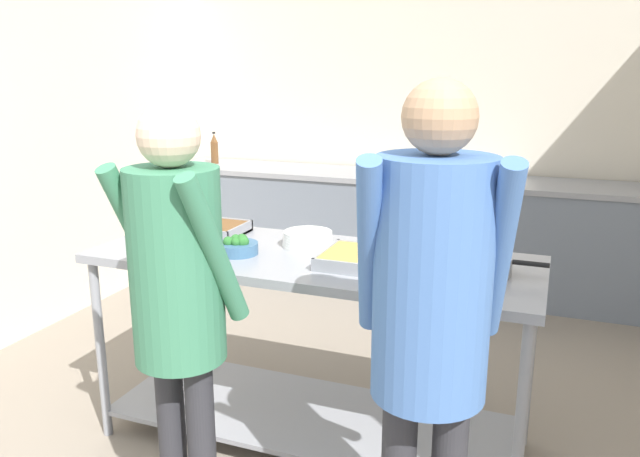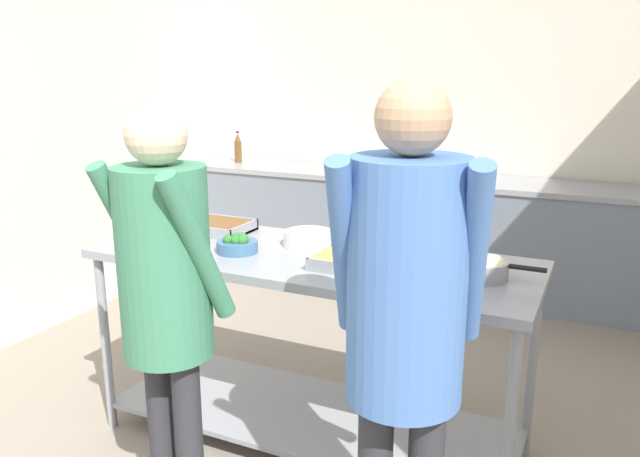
{
  "view_description": "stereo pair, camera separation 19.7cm",
  "coord_description": "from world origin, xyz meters",
  "views": [
    {
      "loc": [
        1.11,
        -1.16,
        1.73
      ],
      "look_at": [
        0.11,
        1.42,
        1.03
      ],
      "focal_mm": 35.0,
      "sensor_mm": 36.0,
      "label": 1
    },
    {
      "loc": [
        1.29,
        -1.08,
        1.73
      ],
      "look_at": [
        0.11,
        1.42,
        1.03
      ],
      "focal_mm": 35.0,
      "sensor_mm": 36.0,
      "label": 2
    }
  ],
  "objects": [
    {
      "name": "water_bottle",
      "position": [
        -1.79,
        3.72,
        1.04
      ],
      "size": [
        0.07,
        0.07,
        0.28
      ],
      "color": "brown",
      "rests_on": "back_counter"
    },
    {
      "name": "wall_left",
      "position": [
        -2.14,
        2.04,
        1.32
      ],
      "size": [
        0.06,
        4.2,
        2.65
      ],
      "color": "beige",
      "rests_on": "ground_plane"
    },
    {
      "name": "plate_stack",
      "position": [
        0.04,
        1.45,
        0.96
      ],
      "size": [
        0.24,
        0.24,
        0.07
      ],
      "color": "white",
      "rests_on": "serving_counter"
    },
    {
      "name": "broccoli_bowl",
      "position": [
        -0.21,
        1.22,
        0.96
      ],
      "size": [
        0.19,
        0.19,
        0.09
      ],
      "color": "#3D668C",
      "rests_on": "serving_counter"
    },
    {
      "name": "serving_tray_roast",
      "position": [
        -0.58,
        1.49,
        0.95
      ],
      "size": [
        0.48,
        0.27,
        0.05
      ],
      "color": "gray",
      "rests_on": "serving_counter"
    },
    {
      "name": "guest_serving_right",
      "position": [
        0.79,
        0.55,
        1.06
      ],
      "size": [
        0.5,
        0.42,
        1.71
      ],
      "color": "#2D2D33",
      "rests_on": "ground_plane"
    },
    {
      "name": "serving_tray_vegetables",
      "position": [
        0.41,
        1.27,
        0.95
      ],
      "size": [
        0.45,
        0.33,
        0.05
      ],
      "color": "gray",
      "rests_on": "serving_counter"
    },
    {
      "name": "serving_counter",
      "position": [
        0.11,
        1.32,
        0.63
      ],
      "size": [
        2.0,
        0.75,
        0.93
      ],
      "color": "gray",
      "rests_on": "ground_plane"
    },
    {
      "name": "back_counter",
      "position": [
        -0.0,
        3.71,
        0.46
      ],
      "size": [
        4.19,
        0.65,
        0.91
      ],
      "color": "slate",
      "rests_on": "ground_plane"
    },
    {
      "name": "guest_serving_left",
      "position": [
        -0.09,
        0.57,
        1.01
      ],
      "size": [
        0.46,
        0.37,
        1.63
      ],
      "color": "#2D2D33",
      "rests_on": "ground_plane"
    },
    {
      "name": "sauce_pan",
      "position": [
        0.86,
        1.33,
        0.97
      ],
      "size": [
        0.36,
        0.22,
        0.07
      ],
      "color": "gray",
      "rests_on": "serving_counter"
    },
    {
      "name": "wall_rear",
      "position": [
        0.0,
        4.08,
        1.32
      ],
      "size": [
        4.35,
        0.06,
        2.65
      ],
      "color": "beige",
      "rests_on": "ground_plane"
    }
  ]
}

